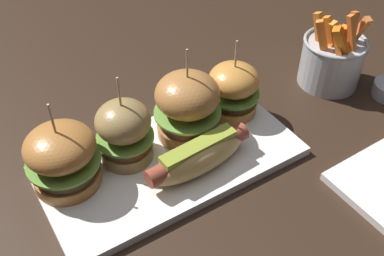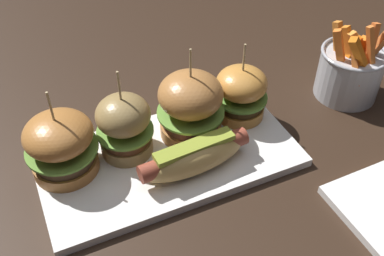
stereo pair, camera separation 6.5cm
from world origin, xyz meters
name	(u,v)px [view 2 (the right image)]	position (x,y,z in m)	size (l,w,h in m)	color
ground_plane	(169,162)	(0.00, 0.00, 0.00)	(3.00, 3.00, 0.00)	black
platter_main	(169,158)	(0.00, 0.00, 0.01)	(0.38, 0.19, 0.01)	white
hot_dog	(194,156)	(0.02, -0.04, 0.04)	(0.17, 0.06, 0.05)	tan
slider_far_left	(61,145)	(-0.14, 0.04, 0.06)	(0.10, 0.10, 0.14)	#B27034
slider_center_left	(124,125)	(-0.05, 0.04, 0.06)	(0.08, 0.08, 0.14)	olive
slider_center_right	(191,105)	(0.05, 0.03, 0.07)	(0.10, 0.10, 0.15)	#B1733B
slider_far_right	(241,93)	(0.14, 0.04, 0.06)	(0.08, 0.08, 0.13)	#CC873A
fries_bucket	(350,71)	(0.34, 0.03, 0.05)	(0.11, 0.11, 0.14)	#B7BABF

